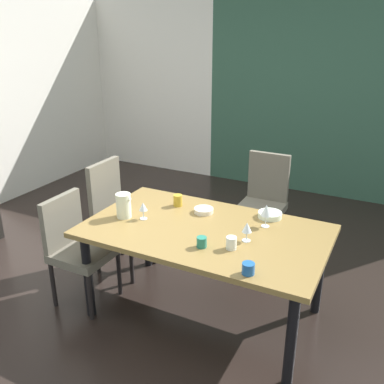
{
  "coord_description": "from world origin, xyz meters",
  "views": [
    {
      "loc": [
        1.74,
        -2.78,
        2.18
      ],
      "look_at": [
        0.21,
        0.23,
        0.85
      ],
      "focal_mm": 40.0,
      "sensor_mm": 36.0,
      "label": 1
    }
  ],
  "objects_px": {
    "wine_glass_corner": "(143,207)",
    "chair_left_far": "(116,213)",
    "dining_table": "(205,238)",
    "chair_left_near": "(76,244)",
    "pitcher_front": "(124,205)",
    "wine_glass_south": "(247,228)",
    "serving_bowl_north": "(270,215)",
    "cup_near_shelf": "(178,200)",
    "cup_rear": "(231,243)",
    "serving_bowl_left": "(204,210)",
    "cup_right": "(202,242)",
    "cup_near_window": "(248,269)",
    "chair_head_far": "(264,198)",
    "wine_glass_center": "(266,211)"
  },
  "relations": [
    {
      "from": "wine_glass_corner",
      "to": "chair_left_far",
      "type": "bearing_deg",
      "value": 147.28
    },
    {
      "from": "dining_table",
      "to": "wine_glass_corner",
      "type": "xyz_separation_m",
      "value": [
        -0.5,
        -0.06,
        0.18
      ]
    },
    {
      "from": "chair_left_near",
      "to": "pitcher_front",
      "type": "xyz_separation_m",
      "value": [
        0.36,
        0.18,
        0.34
      ]
    },
    {
      "from": "wine_glass_south",
      "to": "serving_bowl_north",
      "type": "distance_m",
      "value": 0.46
    },
    {
      "from": "cup_near_shelf",
      "to": "cup_rear",
      "type": "xyz_separation_m",
      "value": [
        0.68,
        -0.48,
        -0.0
      ]
    },
    {
      "from": "serving_bowl_left",
      "to": "serving_bowl_north",
      "type": "height_order",
      "value": "serving_bowl_north"
    },
    {
      "from": "wine_glass_corner",
      "to": "serving_bowl_north",
      "type": "relative_size",
      "value": 0.73
    },
    {
      "from": "dining_table",
      "to": "pitcher_front",
      "type": "xyz_separation_m",
      "value": [
        -0.66,
        -0.1,
        0.18
      ]
    },
    {
      "from": "cup_right",
      "to": "cup_rear",
      "type": "relative_size",
      "value": 0.84
    },
    {
      "from": "chair_left_far",
      "to": "cup_near_window",
      "type": "distance_m",
      "value": 1.71
    },
    {
      "from": "serving_bowl_north",
      "to": "cup_right",
      "type": "height_order",
      "value": "cup_right"
    },
    {
      "from": "chair_head_far",
      "to": "chair_left_far",
      "type": "bearing_deg",
      "value": 43.22
    },
    {
      "from": "dining_table",
      "to": "wine_glass_center",
      "type": "distance_m",
      "value": 0.5
    },
    {
      "from": "cup_near_window",
      "to": "pitcher_front",
      "type": "distance_m",
      "value": 1.21
    },
    {
      "from": "chair_left_near",
      "to": "serving_bowl_left",
      "type": "bearing_deg",
      "value": 121.47
    },
    {
      "from": "wine_glass_south",
      "to": "cup_near_window",
      "type": "xyz_separation_m",
      "value": [
        0.16,
        -0.4,
        -0.06
      ]
    },
    {
      "from": "chair_left_far",
      "to": "cup_rear",
      "type": "bearing_deg",
      "value": 70.29
    },
    {
      "from": "wine_glass_south",
      "to": "chair_head_far",
      "type": "bearing_deg",
      "value": 102.37
    },
    {
      "from": "chair_head_far",
      "to": "cup_near_window",
      "type": "bearing_deg",
      "value": 104.56
    },
    {
      "from": "chair_left_far",
      "to": "serving_bowl_left",
      "type": "relative_size",
      "value": 6.62
    },
    {
      "from": "serving_bowl_left",
      "to": "cup_near_shelf",
      "type": "relative_size",
      "value": 1.62
    },
    {
      "from": "wine_glass_center",
      "to": "chair_left_near",
      "type": "bearing_deg",
      "value": -159.56
    },
    {
      "from": "serving_bowl_north",
      "to": "cup_right",
      "type": "relative_size",
      "value": 2.54
    },
    {
      "from": "chair_left_far",
      "to": "serving_bowl_north",
      "type": "height_order",
      "value": "chair_left_far"
    },
    {
      "from": "dining_table",
      "to": "pitcher_front",
      "type": "relative_size",
      "value": 9.07
    },
    {
      "from": "wine_glass_center",
      "to": "pitcher_front",
      "type": "relative_size",
      "value": 0.9
    },
    {
      "from": "chair_left_far",
      "to": "serving_bowl_north",
      "type": "bearing_deg",
      "value": 95.43
    },
    {
      "from": "wine_glass_south",
      "to": "cup_right",
      "type": "bearing_deg",
      "value": -137.37
    },
    {
      "from": "cup_near_shelf",
      "to": "pitcher_front",
      "type": "bearing_deg",
      "value": -124.83
    },
    {
      "from": "cup_near_window",
      "to": "pitcher_front",
      "type": "bearing_deg",
      "value": 163.74
    },
    {
      "from": "chair_head_far",
      "to": "pitcher_front",
      "type": "xyz_separation_m",
      "value": [
        -0.71,
        -1.4,
        0.32
      ]
    },
    {
      "from": "serving_bowl_north",
      "to": "cup_rear",
      "type": "distance_m",
      "value": 0.61
    },
    {
      "from": "serving_bowl_north",
      "to": "pitcher_front",
      "type": "distance_m",
      "value": 1.15
    },
    {
      "from": "chair_head_far",
      "to": "cup_rear",
      "type": "height_order",
      "value": "chair_head_far"
    },
    {
      "from": "cup_right",
      "to": "chair_left_near",
      "type": "bearing_deg",
      "value": -178.86
    },
    {
      "from": "serving_bowl_left",
      "to": "cup_near_shelf",
      "type": "height_order",
      "value": "cup_near_shelf"
    },
    {
      "from": "wine_glass_center",
      "to": "pitcher_front",
      "type": "bearing_deg",
      "value": -161.94
    },
    {
      "from": "chair_head_far",
      "to": "cup_near_window",
      "type": "distance_m",
      "value": 1.81
    },
    {
      "from": "cup_near_window",
      "to": "wine_glass_corner",
      "type": "bearing_deg",
      "value": 159.4
    },
    {
      "from": "chair_head_far",
      "to": "wine_glass_corner",
      "type": "relative_size",
      "value": 7.12
    },
    {
      "from": "cup_rear",
      "to": "pitcher_front",
      "type": "relative_size",
      "value": 0.44
    },
    {
      "from": "cup_right",
      "to": "cup_near_window",
      "type": "bearing_deg",
      "value": -23.65
    },
    {
      "from": "chair_left_near",
      "to": "wine_glass_corner",
      "type": "xyz_separation_m",
      "value": [
        0.52,
        0.22,
        0.34
      ]
    },
    {
      "from": "serving_bowl_left",
      "to": "cup_right",
      "type": "bearing_deg",
      "value": -65.95
    },
    {
      "from": "wine_glass_corner",
      "to": "cup_near_window",
      "type": "height_order",
      "value": "wine_glass_corner"
    },
    {
      "from": "cup_rear",
      "to": "wine_glass_south",
      "type": "bearing_deg",
      "value": 71.14
    },
    {
      "from": "cup_right",
      "to": "cup_near_window",
      "type": "xyz_separation_m",
      "value": [
        0.4,
        -0.18,
        -0.0
      ]
    },
    {
      "from": "serving_bowl_north",
      "to": "chair_head_far",
      "type": "bearing_deg",
      "value": 110.07
    },
    {
      "from": "serving_bowl_north",
      "to": "cup_near_shelf",
      "type": "distance_m",
      "value": 0.77
    },
    {
      "from": "serving_bowl_left",
      "to": "cup_near_window",
      "type": "relative_size",
      "value": 1.98
    }
  ]
}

